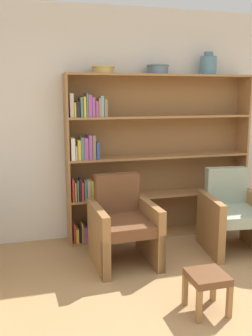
% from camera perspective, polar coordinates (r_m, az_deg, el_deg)
% --- Properties ---
extents(wall_back, '(12.00, 0.06, 2.75)m').
position_cam_1_polar(wall_back, '(4.74, 4.36, 6.63)').
color(wall_back, silver).
rests_on(wall_back, ground).
extents(bookshelf, '(2.28, 0.30, 1.98)m').
position_cam_1_polar(bookshelf, '(4.58, 2.78, 1.38)').
color(bookshelf, olive).
rests_on(bookshelf, ground).
extents(bowl_brass, '(0.27, 0.27, 0.08)m').
position_cam_1_polar(bowl_brass, '(4.36, -3.51, 14.81)').
color(bowl_brass, tan).
rests_on(bowl_brass, bookshelf).
extents(bowl_terracotta, '(0.26, 0.26, 0.11)m').
position_cam_1_polar(bowl_terracotta, '(4.54, 4.87, 14.83)').
color(bowl_terracotta, slate).
rests_on(bowl_terracotta, bookshelf).
extents(vase_tall, '(0.20, 0.20, 0.27)m').
position_cam_1_polar(vase_tall, '(4.80, 12.44, 15.09)').
color(vase_tall, slate).
rests_on(vase_tall, bookshelf).
extents(armchair_leather, '(0.67, 0.71, 0.91)m').
position_cam_1_polar(armchair_leather, '(3.96, -0.44, -8.64)').
color(armchair_leather, olive).
rests_on(armchair_leather, ground).
extents(armchair_cushioned, '(0.71, 0.75, 0.91)m').
position_cam_1_polar(armchair_cushioned, '(4.44, 15.93, -6.84)').
color(armchair_cushioned, olive).
rests_on(armchair_cushioned, ground).
extents(footstool, '(0.30, 0.30, 0.33)m').
position_cam_1_polar(footstool, '(3.24, 12.27, -16.51)').
color(footstool, olive).
rests_on(footstool, ground).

